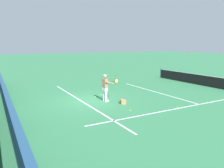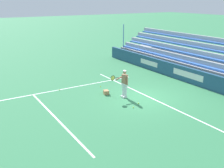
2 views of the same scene
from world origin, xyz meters
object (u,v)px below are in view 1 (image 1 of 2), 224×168
(ball_box_cardboard, at_px, (123,102))
(tennis_ball_toward_net, at_px, (130,110))
(tennis_ball_far_right, at_px, (177,107))
(tennis_net, at_px, (203,80))
(tennis_player, at_px, (105,88))
(tennis_ball_midcourt, at_px, (101,95))
(tennis_ball_stray_back, at_px, (95,97))

(ball_box_cardboard, xyz_separation_m, tennis_ball_toward_net, (1.47, -0.43, -0.10))
(tennis_ball_far_right, height_order, tennis_net, tennis_net)
(tennis_player, height_order, tennis_ball_far_right, tennis_player)
(tennis_ball_far_right, bearing_deg, tennis_ball_midcourt, -154.15)
(tennis_player, bearing_deg, tennis_ball_stray_back, -175.51)
(tennis_ball_toward_net, height_order, tennis_ball_midcourt, same)
(ball_box_cardboard, distance_m, tennis_net, 9.55)
(tennis_ball_far_right, xyz_separation_m, tennis_net, (-4.01, 7.13, 0.46))
(tennis_player, relative_size, tennis_ball_toward_net, 25.98)
(tennis_ball_stray_back, height_order, tennis_ball_toward_net, same)
(ball_box_cardboard, bearing_deg, tennis_ball_stray_back, -162.07)
(tennis_ball_far_right, distance_m, tennis_net, 8.19)
(tennis_ball_stray_back, distance_m, tennis_net, 10.19)
(tennis_ball_stray_back, height_order, tennis_net, tennis_net)
(ball_box_cardboard, xyz_separation_m, tennis_net, (-1.72, 9.39, 0.36))
(tennis_ball_far_right, bearing_deg, tennis_net, 119.39)
(tennis_ball_stray_back, bearing_deg, tennis_ball_far_right, 32.96)
(tennis_player, xyz_separation_m, tennis_ball_stray_back, (-1.34, -0.11, -0.86))
(tennis_ball_stray_back, bearing_deg, ball_box_cardboard, 17.93)
(tennis_ball_stray_back, xyz_separation_m, tennis_ball_midcourt, (-0.32, 0.61, 0.00))
(tennis_ball_midcourt, relative_size, tennis_net, 0.01)
(tennis_player, relative_size, tennis_ball_midcourt, 25.98)
(tennis_player, relative_size, tennis_ball_stray_back, 25.98)
(ball_box_cardboard, distance_m, tennis_ball_far_right, 3.22)
(tennis_ball_stray_back, height_order, tennis_ball_far_right, same)
(tennis_player, bearing_deg, tennis_ball_midcourt, 163.01)
(tennis_ball_toward_net, distance_m, tennis_ball_midcourt, 4.19)
(tennis_player, xyz_separation_m, tennis_ball_far_right, (3.34, 2.93, -0.86))
(ball_box_cardboard, xyz_separation_m, tennis_ball_stray_back, (-2.39, -0.77, -0.10))
(tennis_player, relative_size, ball_box_cardboard, 4.29)
(tennis_ball_stray_back, height_order, tennis_ball_midcourt, same)
(tennis_ball_stray_back, distance_m, tennis_ball_far_right, 5.58)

